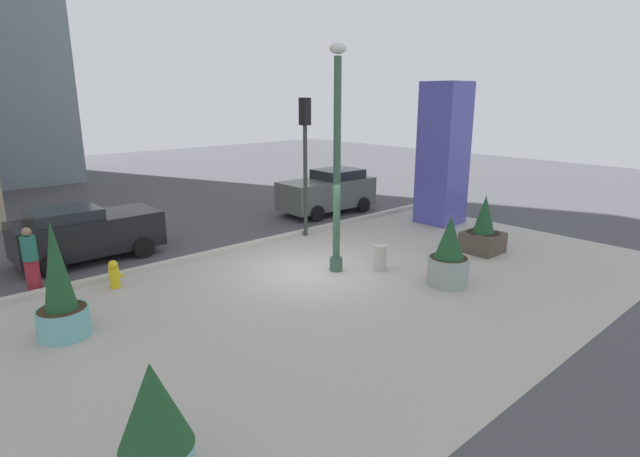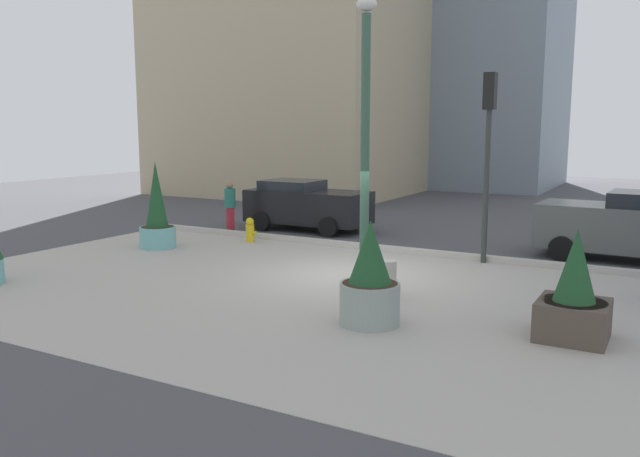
{
  "view_description": "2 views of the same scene",
  "coord_description": "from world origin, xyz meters",
  "px_view_note": "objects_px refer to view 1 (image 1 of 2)",
  "views": [
    {
      "loc": [
        -8.91,
        -10.16,
        4.83
      ],
      "look_at": [
        -0.37,
        -0.73,
        1.45
      ],
      "focal_mm": 28.1,
      "sensor_mm": 36.0,
      "label": 1
    },
    {
      "loc": [
        6.52,
        -13.27,
        3.48
      ],
      "look_at": [
        -0.67,
        -0.41,
        1.13
      ],
      "focal_mm": 36.28,
      "sensor_mm": 36.0,
      "label": 2
    }
  ],
  "objects_px": {
    "potted_plant_by_pillar": "(60,293)",
    "art_pillar_blue": "(443,154)",
    "potted_plant_curbside": "(483,231)",
    "car_curb_west": "(328,191)",
    "lamp_post": "(337,166)",
    "potted_plant_near_left": "(155,425)",
    "pedestrian_by_curb": "(30,256)",
    "potted_plant_mid_plaza": "(449,257)",
    "fire_hydrant": "(114,274)",
    "traffic_light_corner": "(305,145)",
    "car_far_lane": "(86,232)",
    "concrete_bollard": "(380,258)"
  },
  "relations": [
    {
      "from": "potted_plant_by_pillar",
      "to": "art_pillar_blue",
      "type": "bearing_deg",
      "value": 1.97
    },
    {
      "from": "potted_plant_curbside",
      "to": "car_curb_west",
      "type": "xyz_separation_m",
      "value": [
        0.18,
        7.38,
        0.22
      ]
    },
    {
      "from": "lamp_post",
      "to": "potted_plant_near_left",
      "type": "height_order",
      "value": "lamp_post"
    },
    {
      "from": "art_pillar_blue",
      "to": "car_curb_west",
      "type": "height_order",
      "value": "art_pillar_blue"
    },
    {
      "from": "potted_plant_curbside",
      "to": "pedestrian_by_curb",
      "type": "bearing_deg",
      "value": 152.65
    },
    {
      "from": "lamp_post",
      "to": "potted_plant_curbside",
      "type": "bearing_deg",
      "value": -21.66
    },
    {
      "from": "lamp_post",
      "to": "potted_plant_mid_plaza",
      "type": "bearing_deg",
      "value": -62.68
    },
    {
      "from": "potted_plant_by_pillar",
      "to": "fire_hydrant",
      "type": "xyz_separation_m",
      "value": [
        1.79,
        2.03,
        -0.59
      ]
    },
    {
      "from": "traffic_light_corner",
      "to": "potted_plant_curbside",
      "type": "bearing_deg",
      "value": -61.2
    },
    {
      "from": "potted_plant_curbside",
      "to": "potted_plant_by_pillar",
      "type": "xyz_separation_m",
      "value": [
        -11.62,
        2.73,
        0.26
      ]
    },
    {
      "from": "fire_hydrant",
      "to": "car_far_lane",
      "type": "distance_m",
      "value": 2.93
    },
    {
      "from": "car_curb_west",
      "to": "car_far_lane",
      "type": "bearing_deg",
      "value": 178.51
    },
    {
      "from": "traffic_light_corner",
      "to": "pedestrian_by_curb",
      "type": "distance_m",
      "value": 8.86
    },
    {
      "from": "fire_hydrant",
      "to": "traffic_light_corner",
      "type": "bearing_deg",
      "value": 4.12
    },
    {
      "from": "potted_plant_near_left",
      "to": "potted_plant_by_pillar",
      "type": "distance_m",
      "value": 5.19
    },
    {
      "from": "potted_plant_mid_plaza",
      "to": "fire_hydrant",
      "type": "xyz_separation_m",
      "value": [
        -6.58,
        5.65,
        -0.4
      ]
    },
    {
      "from": "traffic_light_corner",
      "to": "car_far_lane",
      "type": "distance_m",
      "value": 7.44
    },
    {
      "from": "fire_hydrant",
      "to": "pedestrian_by_curb",
      "type": "relative_size",
      "value": 0.45
    },
    {
      "from": "art_pillar_blue",
      "to": "concrete_bollard",
      "type": "distance_m",
      "value": 6.79
    },
    {
      "from": "potted_plant_curbside",
      "to": "potted_plant_near_left",
      "type": "relative_size",
      "value": 1.07
    },
    {
      "from": "car_curb_west",
      "to": "pedestrian_by_curb",
      "type": "bearing_deg",
      "value": -172.8
    },
    {
      "from": "art_pillar_blue",
      "to": "potted_plant_near_left",
      "type": "height_order",
      "value": "art_pillar_blue"
    },
    {
      "from": "art_pillar_blue",
      "to": "traffic_light_corner",
      "type": "relative_size",
      "value": 1.12
    },
    {
      "from": "potted_plant_mid_plaza",
      "to": "pedestrian_by_curb",
      "type": "distance_m",
      "value": 10.64
    },
    {
      "from": "potted_plant_mid_plaza",
      "to": "fire_hydrant",
      "type": "distance_m",
      "value": 8.68
    },
    {
      "from": "potted_plant_near_left",
      "to": "pedestrian_by_curb",
      "type": "xyz_separation_m",
      "value": [
        0.53,
        8.36,
        0.07
      ]
    },
    {
      "from": "potted_plant_by_pillar",
      "to": "car_curb_west",
      "type": "height_order",
      "value": "potted_plant_by_pillar"
    },
    {
      "from": "car_curb_west",
      "to": "lamp_post",
      "type": "bearing_deg",
      "value": -131.25
    },
    {
      "from": "lamp_post",
      "to": "car_far_lane",
      "type": "relative_size",
      "value": 1.49
    },
    {
      "from": "concrete_bollard",
      "to": "car_far_lane",
      "type": "xyz_separation_m",
      "value": [
        -5.81,
        6.61,
        0.48
      ]
    },
    {
      "from": "potted_plant_curbside",
      "to": "car_far_lane",
      "type": "relative_size",
      "value": 0.45
    },
    {
      "from": "concrete_bollard",
      "to": "potted_plant_near_left",
      "type": "bearing_deg",
      "value": -157.12
    },
    {
      "from": "traffic_light_corner",
      "to": "pedestrian_by_curb",
      "type": "relative_size",
      "value": 2.84
    },
    {
      "from": "potted_plant_mid_plaza",
      "to": "car_curb_west",
      "type": "height_order",
      "value": "potted_plant_mid_plaza"
    },
    {
      "from": "traffic_light_corner",
      "to": "potted_plant_mid_plaza",
      "type": "bearing_deg",
      "value": -93.33
    },
    {
      "from": "potted_plant_near_left",
      "to": "potted_plant_curbside",
      "type": "bearing_deg",
      "value": 11.57
    },
    {
      "from": "art_pillar_blue",
      "to": "potted_plant_near_left",
      "type": "distance_m",
      "value": 15.42
    },
    {
      "from": "fire_hydrant",
      "to": "car_far_lane",
      "type": "xyz_separation_m",
      "value": [
        0.29,
        2.87,
        0.49
      ]
    },
    {
      "from": "potted_plant_by_pillar",
      "to": "concrete_bollard",
      "type": "bearing_deg",
      "value": -12.19
    },
    {
      "from": "art_pillar_blue",
      "to": "potted_plant_by_pillar",
      "type": "xyz_separation_m",
      "value": [
        -13.89,
        -0.48,
        -1.72
      ]
    },
    {
      "from": "potted_plant_curbside",
      "to": "potted_plant_near_left",
      "type": "distance_m",
      "value": 12.21
    },
    {
      "from": "concrete_bollard",
      "to": "fire_hydrant",
      "type": "bearing_deg",
      "value": 148.51
    },
    {
      "from": "fire_hydrant",
      "to": "pedestrian_by_curb",
      "type": "xyz_separation_m",
      "value": [
        -1.6,
        1.15,
        0.56
      ]
    },
    {
      "from": "lamp_post",
      "to": "potted_plant_by_pillar",
      "type": "relative_size",
      "value": 2.47
    },
    {
      "from": "pedestrian_by_curb",
      "to": "art_pillar_blue",
      "type": "bearing_deg",
      "value": -11.17
    },
    {
      "from": "potted_plant_by_pillar",
      "to": "concrete_bollard",
      "type": "height_order",
      "value": "potted_plant_by_pillar"
    },
    {
      "from": "art_pillar_blue",
      "to": "fire_hydrant",
      "type": "distance_m",
      "value": 12.42
    },
    {
      "from": "fire_hydrant",
      "to": "car_far_lane",
      "type": "bearing_deg",
      "value": 84.32
    },
    {
      "from": "car_far_lane",
      "to": "pedestrian_by_curb",
      "type": "relative_size",
      "value": 2.44
    },
    {
      "from": "potted_plant_curbside",
      "to": "traffic_light_corner",
      "type": "distance_m",
      "value": 6.51
    }
  ]
}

